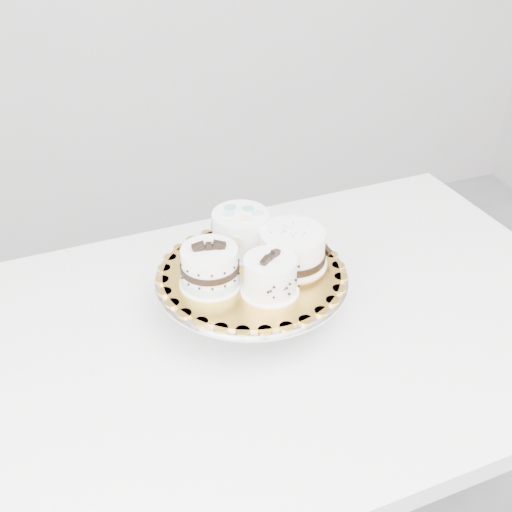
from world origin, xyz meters
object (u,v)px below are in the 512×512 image
object	(u,v)px
cake_swirl	(270,276)
cake_ribbon	(293,249)
table	(283,350)
cake_dots	(241,231)
cake_board	(252,273)
cake_stand	(252,287)
cake_banded	(210,268)

from	to	relation	value
cake_swirl	cake_ribbon	distance (m)	0.10
table	cake_ribbon	distance (m)	0.21
table	cake_dots	size ratio (longest dim) A/B	9.81
cake_swirl	cake_ribbon	xyz separation A→B (m)	(0.07, 0.07, -0.00)
cake_swirl	table	bearing A→B (deg)	-0.63
cake_board	cake_swirl	bearing A→B (deg)	-81.74
cake_swirl	cake_dots	bearing A→B (deg)	58.19
cake_stand	cake_swirl	world-z (taller)	cake_swirl
cake_board	cake_stand	bearing A→B (deg)	0.00
cake_dots	cake_ribbon	distance (m)	0.11
table	cake_swirl	bearing A→B (deg)	-149.96
cake_swirl	cake_banded	size ratio (longest dim) A/B	1.06
cake_banded	cake_ribbon	bearing A→B (deg)	15.06
cake_stand	cake_board	world-z (taller)	cake_board
cake_swirl	cake_banded	world-z (taller)	cake_banded
cake_board	cake_banded	distance (m)	0.09
cake_board	cake_ribbon	bearing A→B (deg)	-0.16
cake_board	cake_ribbon	size ratio (longest dim) A/B	2.19
table	cake_banded	xyz separation A→B (m)	(-0.13, 0.03, 0.21)
cake_swirl	cake_banded	bearing A→B (deg)	114.49
cake_stand	cake_swirl	distance (m)	0.10
table	cake_board	size ratio (longest dim) A/B	3.88
cake_banded	cake_ribbon	xyz separation A→B (m)	(0.16, 0.01, -0.00)
table	cake_banded	bearing A→B (deg)	163.89
cake_banded	table	bearing A→B (deg)	-1.67
table	cake_ribbon	world-z (taller)	cake_ribbon
cake_board	cake_swirl	world-z (taller)	cake_swirl
cake_stand	table	bearing A→B (deg)	-38.84
cake_stand	cake_dots	world-z (taller)	cake_dots
cake_dots	table	bearing A→B (deg)	-73.78
table	cake_swirl	world-z (taller)	cake_swirl
cake_banded	cake_ribbon	world-z (taller)	cake_banded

